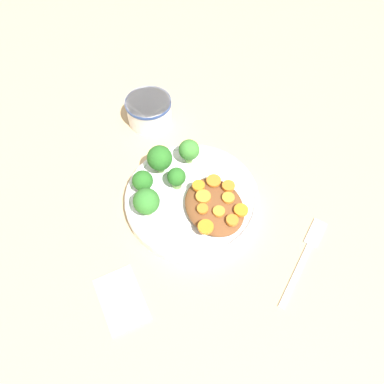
# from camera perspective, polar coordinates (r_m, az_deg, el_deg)

# --- Properties ---
(ground_plane) EXTENTS (4.00, 4.00, 0.00)m
(ground_plane) POSITION_cam_1_polar(r_m,az_deg,el_deg) (0.71, 0.00, -1.59)
(ground_plane) COLOR tan
(plate) EXTENTS (0.25, 0.25, 0.03)m
(plate) POSITION_cam_1_polar(r_m,az_deg,el_deg) (0.70, 0.00, -0.99)
(plate) COLOR white
(plate) RESTS_ON ground_plane
(dip_bowl) EXTENTS (0.10, 0.10, 0.06)m
(dip_bowl) POSITION_cam_1_polar(r_m,az_deg,el_deg) (0.82, -6.51, 12.33)
(dip_bowl) COLOR silver
(dip_bowl) RESTS_ON ground_plane
(stew_mound) EXTENTS (0.13, 0.10, 0.02)m
(stew_mound) POSITION_cam_1_polar(r_m,az_deg,el_deg) (0.67, 3.43, -2.19)
(stew_mound) COLOR brown
(stew_mound) RESTS_ON plate
(broccoli_floret_0) EXTENTS (0.05, 0.05, 0.06)m
(broccoli_floret_0) POSITION_cam_1_polar(r_m,az_deg,el_deg) (0.70, -4.95, 5.13)
(broccoli_floret_0) COLOR #759E51
(broccoli_floret_0) RESTS_ON plate
(broccoli_floret_1) EXTENTS (0.05, 0.05, 0.06)m
(broccoli_floret_1) POSITION_cam_1_polar(r_m,az_deg,el_deg) (0.65, -6.82, -1.80)
(broccoli_floret_1) COLOR #7FA85B
(broccoli_floret_1) RESTS_ON plate
(broccoli_floret_2) EXTENTS (0.04, 0.04, 0.05)m
(broccoli_floret_2) POSITION_cam_1_polar(r_m,az_deg,el_deg) (0.71, -0.44, 6.36)
(broccoli_floret_2) COLOR #759E51
(broccoli_floret_2) RESTS_ON plate
(broccoli_floret_3) EXTENTS (0.04, 0.04, 0.05)m
(broccoli_floret_3) POSITION_cam_1_polar(r_m,az_deg,el_deg) (0.68, -7.52, 1.61)
(broccoli_floret_3) COLOR #759E51
(broccoli_floret_3) RESTS_ON plate
(broccoli_floret_4) EXTENTS (0.03, 0.03, 0.05)m
(broccoli_floret_4) POSITION_cam_1_polar(r_m,az_deg,el_deg) (0.68, -2.37, 2.22)
(broccoli_floret_4) COLOR #759E51
(broccoli_floret_4) RESTS_ON plate
(carrot_slice_0) EXTENTS (0.03, 0.03, 0.01)m
(carrot_slice_0) POSITION_cam_1_polar(r_m,az_deg,el_deg) (0.66, 1.72, -0.70)
(carrot_slice_0) COLOR orange
(carrot_slice_0) RESTS_ON stew_mound
(carrot_slice_1) EXTENTS (0.03, 0.03, 0.01)m
(carrot_slice_1) POSITION_cam_1_polar(r_m,az_deg,el_deg) (0.63, 2.10, -5.34)
(carrot_slice_1) COLOR orange
(carrot_slice_1) RESTS_ON stew_mound
(carrot_slice_2) EXTENTS (0.02, 0.02, 0.01)m
(carrot_slice_2) POSITION_cam_1_polar(r_m,az_deg,el_deg) (0.67, 5.57, 0.91)
(carrot_slice_2) COLOR orange
(carrot_slice_2) RESTS_ON stew_mound
(carrot_slice_3) EXTENTS (0.02, 0.02, 0.01)m
(carrot_slice_3) POSITION_cam_1_polar(r_m,az_deg,el_deg) (0.65, 4.12, -2.96)
(carrot_slice_3) COLOR orange
(carrot_slice_3) RESTS_ON stew_mound
(carrot_slice_4) EXTENTS (0.02, 0.02, 0.01)m
(carrot_slice_4) POSITION_cam_1_polar(r_m,az_deg,el_deg) (0.64, 6.15, -4.30)
(carrot_slice_4) COLOR orange
(carrot_slice_4) RESTS_ON stew_mound
(carrot_slice_5) EXTENTS (0.02, 0.02, 0.01)m
(carrot_slice_5) POSITION_cam_1_polar(r_m,az_deg,el_deg) (0.66, 5.55, -0.88)
(carrot_slice_5) COLOR orange
(carrot_slice_5) RESTS_ON stew_mound
(carrot_slice_6) EXTENTS (0.02, 0.02, 0.01)m
(carrot_slice_6) POSITION_cam_1_polar(r_m,az_deg,el_deg) (0.67, 0.83, 1.26)
(carrot_slice_6) COLOR orange
(carrot_slice_6) RESTS_ON stew_mound
(carrot_slice_7) EXTENTS (0.03, 0.03, 0.00)m
(carrot_slice_7) POSITION_cam_1_polar(r_m,az_deg,el_deg) (0.68, 3.36, 1.68)
(carrot_slice_7) COLOR orange
(carrot_slice_7) RESTS_ON stew_mound
(carrot_slice_8) EXTENTS (0.02, 0.02, 0.01)m
(carrot_slice_8) POSITION_cam_1_polar(r_m,az_deg,el_deg) (0.65, 1.38, -2.66)
(carrot_slice_8) COLOR orange
(carrot_slice_8) RESTS_ON stew_mound
(carrot_slice_9) EXTENTS (0.02, 0.02, 0.01)m
(carrot_slice_9) POSITION_cam_1_polar(r_m,az_deg,el_deg) (0.65, 7.48, -2.75)
(carrot_slice_9) COLOR orange
(carrot_slice_9) RESTS_ON stew_mound
(fork) EXTENTS (0.12, 0.16, 0.01)m
(fork) POSITION_cam_1_polar(r_m,az_deg,el_deg) (0.69, 17.04, -8.83)
(fork) COLOR silver
(fork) RESTS_ON ground_plane
(napkin) EXTENTS (0.10, 0.07, 0.01)m
(napkin) POSITION_cam_1_polar(r_m,az_deg,el_deg) (0.64, -10.70, -15.76)
(napkin) COLOR beige
(napkin) RESTS_ON ground_plane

